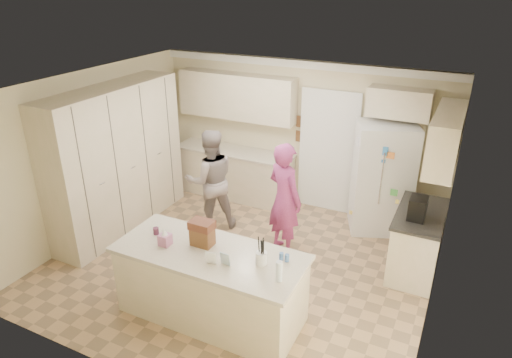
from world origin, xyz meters
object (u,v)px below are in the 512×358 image
at_px(refrigerator, 382,178).
at_px(teen_boy, 211,180).
at_px(island_base, 211,286).
at_px(teen_girl, 285,199).
at_px(dollhouse_body, 202,237).
at_px(coffee_maker, 418,208).
at_px(utensil_crock, 261,258).
at_px(tissue_box, 165,240).

xyz_separation_m(refrigerator, teen_boy, (-2.49, -1.17, -0.05)).
height_order(island_base, teen_girl, teen_girl).
xyz_separation_m(refrigerator, dollhouse_body, (-1.51, -2.96, 0.14)).
bearing_deg(island_base, coffee_maker, 42.83).
xyz_separation_m(utensil_crock, tissue_box, (-1.20, -0.15, -0.00)).
height_order(tissue_box, dollhouse_body, dollhouse_body).
height_order(refrigerator, dollhouse_body, refrigerator).
relative_size(teen_boy, teen_girl, 0.97).
bearing_deg(refrigerator, dollhouse_body, -138.01).
height_order(utensil_crock, teen_boy, teen_boy).
distance_m(island_base, dollhouse_body, 0.62).
distance_m(teen_boy, teen_girl, 1.36).
distance_m(island_base, tissue_box, 0.79).
xyz_separation_m(dollhouse_body, teen_boy, (-0.98, 1.79, -0.19)).
bearing_deg(teen_boy, utensil_crock, 92.78).
distance_m(tissue_box, teen_girl, 2.01).
xyz_separation_m(island_base, teen_boy, (-1.13, 1.89, 0.41)).
relative_size(dollhouse_body, teen_boy, 0.15).
bearing_deg(coffee_maker, island_base, -137.17).
distance_m(refrigerator, tissue_box, 3.69).
bearing_deg(teen_boy, refrigerator, 163.80).
bearing_deg(teen_boy, island_base, 79.61).
bearing_deg(utensil_crock, teen_girl, 104.18).
bearing_deg(teen_girl, refrigerator, -104.65).
bearing_deg(teen_girl, tissue_box, 93.84).
height_order(utensil_crock, tissue_box, utensil_crock).
relative_size(refrigerator, teen_girl, 1.04).
distance_m(island_base, teen_boy, 2.24).
relative_size(coffee_maker, dollhouse_body, 1.15).
height_order(coffee_maker, utensil_crock, coffee_maker).
distance_m(coffee_maker, teen_girl, 1.85).
bearing_deg(teen_girl, coffee_maker, -148.81).
bearing_deg(island_base, refrigerator, 65.97).
height_order(teen_boy, teen_girl, teen_girl).
height_order(dollhouse_body, teen_girl, teen_girl).
bearing_deg(dollhouse_body, teen_boy, 118.71).
bearing_deg(coffee_maker, teen_boy, -179.83).
bearing_deg(dollhouse_body, island_base, -33.69).
relative_size(coffee_maker, utensil_crock, 2.00).
distance_m(utensil_crock, teen_girl, 1.76).
bearing_deg(teen_boy, tissue_box, 64.99).
bearing_deg(coffee_maker, tissue_box, -142.43).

